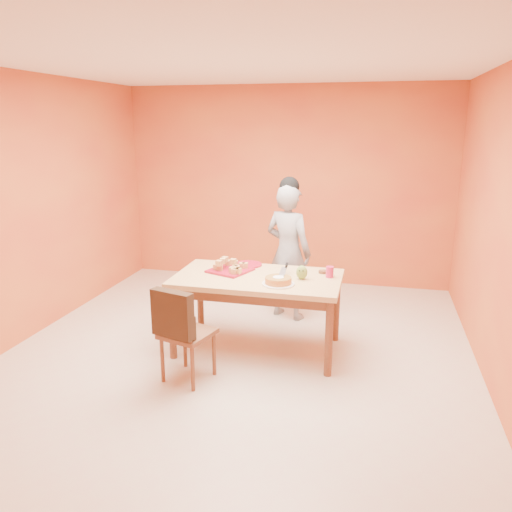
% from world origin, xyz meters
% --- Properties ---
extents(floor, '(5.00, 5.00, 0.00)m').
position_xyz_m(floor, '(0.00, 0.00, 0.00)').
color(floor, beige).
rests_on(floor, ground).
extents(ceiling, '(5.00, 5.00, 0.00)m').
position_xyz_m(ceiling, '(0.00, 0.00, 2.70)').
color(ceiling, white).
rests_on(ceiling, wall_back).
extents(wall_back, '(4.50, 0.00, 4.50)m').
position_xyz_m(wall_back, '(0.00, 2.50, 1.35)').
color(wall_back, orange).
rests_on(wall_back, floor).
extents(wall_left, '(0.00, 5.00, 5.00)m').
position_xyz_m(wall_left, '(-2.25, 0.00, 1.35)').
color(wall_left, orange).
rests_on(wall_left, floor).
extents(wall_right, '(0.00, 5.00, 5.00)m').
position_xyz_m(wall_right, '(2.25, 0.00, 1.35)').
color(wall_right, orange).
rests_on(wall_right, floor).
extents(dining_table, '(1.60, 0.90, 0.76)m').
position_xyz_m(dining_table, '(0.16, 0.16, 0.67)').
color(dining_table, '#D7BB70').
rests_on(dining_table, floor).
extents(dining_chair, '(0.50, 0.56, 0.87)m').
position_xyz_m(dining_chair, '(-0.29, -0.58, 0.45)').
color(dining_chair, brown).
rests_on(dining_chair, floor).
extents(pastry_pile, '(0.33, 0.33, 0.11)m').
position_xyz_m(pastry_pile, '(-0.15, 0.26, 0.84)').
color(pastry_pile, tan).
rests_on(pastry_pile, pastry_platter).
extents(person, '(0.66, 0.55, 1.55)m').
position_xyz_m(person, '(0.29, 1.09, 0.77)').
color(person, gray).
rests_on(person, floor).
extents(pastry_platter, '(0.47, 0.47, 0.02)m').
position_xyz_m(pastry_platter, '(-0.15, 0.26, 0.77)').
color(pastry_platter, maroon).
rests_on(pastry_platter, dining_table).
extents(red_dinner_plate, '(0.34, 0.34, 0.02)m').
position_xyz_m(red_dinner_plate, '(-0.02, 0.51, 0.77)').
color(red_dinner_plate, maroon).
rests_on(red_dinner_plate, dining_table).
extents(white_cake_plate, '(0.31, 0.31, 0.01)m').
position_xyz_m(white_cake_plate, '(0.40, -0.04, 0.77)').
color(white_cake_plate, white).
rests_on(white_cake_plate, dining_table).
extents(sponge_cake, '(0.29, 0.29, 0.06)m').
position_xyz_m(sponge_cake, '(0.40, -0.04, 0.80)').
color(sponge_cake, orange).
rests_on(sponge_cake, white_cake_plate).
extents(cake_server, '(0.08, 0.29, 0.01)m').
position_xyz_m(cake_server, '(0.41, 0.14, 0.83)').
color(cake_server, white).
rests_on(cake_server, sponge_cake).
extents(egg_ornament, '(0.13, 0.11, 0.13)m').
position_xyz_m(egg_ornament, '(0.59, 0.17, 0.83)').
color(egg_ornament, olive).
rests_on(egg_ornament, dining_table).
extents(magenta_glass, '(0.09, 0.09, 0.11)m').
position_xyz_m(magenta_glass, '(0.84, 0.30, 0.81)').
color(magenta_glass, '#B91B4E').
rests_on(magenta_glass, dining_table).
extents(checker_tin, '(0.11, 0.11, 0.03)m').
position_xyz_m(checker_tin, '(0.76, 0.42, 0.77)').
color(checker_tin, black).
rests_on(checker_tin, dining_table).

